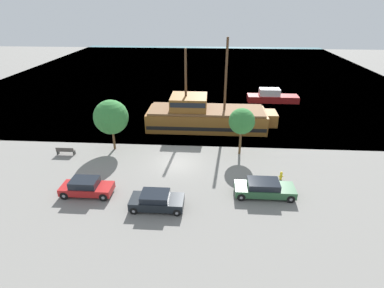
% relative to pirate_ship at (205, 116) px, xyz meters
% --- Properties ---
extents(ground_plane, '(160.00, 160.00, 0.00)m').
position_rel_pirate_ship_xyz_m(ground_plane, '(-2.50, -9.48, -1.52)').
color(ground_plane, gray).
extents(water_surface, '(80.00, 80.00, 0.00)m').
position_rel_pirate_ship_xyz_m(water_surface, '(-2.50, 34.52, -1.52)').
color(water_surface, teal).
rests_on(water_surface, ground).
extents(pirate_ship, '(15.92, 5.05, 10.96)m').
position_rel_pirate_ship_xyz_m(pirate_ship, '(0.00, 0.00, 0.00)').
color(pirate_ship, brown).
rests_on(pirate_ship, water_surface).
extents(moored_boat_dockside, '(7.92, 2.32, 2.10)m').
position_rel_pirate_ship_xyz_m(moored_boat_dockside, '(10.31, 11.52, -0.75)').
color(moored_boat_dockside, maroon).
rests_on(moored_boat_dockside, water_surface).
extents(parked_car_curb_front, '(4.12, 1.92, 1.36)m').
position_rel_pirate_ship_xyz_m(parked_car_curb_front, '(-3.32, -16.64, -0.85)').
color(parked_car_curb_front, black).
rests_on(parked_car_curb_front, ground_plane).
extents(parked_car_curb_mid, '(4.86, 1.95, 1.38)m').
position_rel_pirate_ship_xyz_m(parked_car_curb_mid, '(5.21, -14.41, -0.83)').
color(parked_car_curb_mid, '#2D5B38').
rests_on(parked_car_curb_mid, ground_plane).
extents(parked_car_curb_rear, '(4.21, 1.81, 1.44)m').
position_rel_pirate_ship_xyz_m(parked_car_curb_rear, '(-9.41, -15.22, -0.81)').
color(parked_car_curb_rear, '#B21E1E').
rests_on(parked_car_curb_rear, ground_plane).
extents(fire_hydrant, '(0.42, 0.25, 0.76)m').
position_rel_pirate_ship_xyz_m(fire_hydrant, '(7.13, -11.80, -1.11)').
color(fire_hydrant, yellow).
rests_on(fire_hydrant, ground_plane).
extents(bench_promenade_east, '(1.87, 0.45, 0.85)m').
position_rel_pirate_ship_xyz_m(bench_promenade_east, '(-14.36, -8.41, -1.08)').
color(bench_promenade_east, '#4C4742').
rests_on(bench_promenade_east, ground_plane).
extents(tree_row_east, '(3.60, 3.60, 5.47)m').
position_rel_pirate_ship_xyz_m(tree_row_east, '(-9.66, -6.71, 2.14)').
color(tree_row_east, brown).
rests_on(tree_row_east, ground_plane).
extents(tree_row_mideast, '(2.64, 2.64, 4.98)m').
position_rel_pirate_ship_xyz_m(tree_row_mideast, '(3.80, -6.99, 2.12)').
color(tree_row_mideast, brown).
rests_on(tree_row_mideast, ground_plane).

